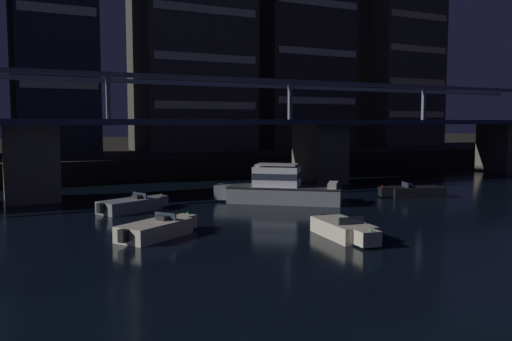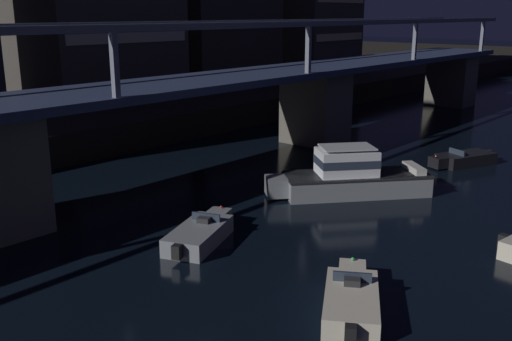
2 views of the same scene
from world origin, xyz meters
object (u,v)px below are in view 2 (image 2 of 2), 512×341
object	(u,v)px
cabin_cruiser_near_left	(351,176)
speedboat_mid_left	(351,300)
speedboat_near_center	(463,159)
speedboat_mid_right	(201,233)
river_bridge	(195,110)

from	to	relation	value
cabin_cruiser_near_left	speedboat_mid_left	distance (m)	13.42
speedboat_near_center	speedboat_mid_left	world-z (taller)	same
speedboat_near_center	speedboat_mid_left	bearing A→B (deg)	-167.16
speedboat_near_center	speedboat_mid_right	size ratio (longest dim) A/B	1.00
cabin_cruiser_near_left	speedboat_near_center	bearing A→B (deg)	-11.83
speedboat_near_center	cabin_cruiser_near_left	bearing A→B (deg)	168.17
speedboat_mid_left	speedboat_mid_right	distance (m)	8.44
river_bridge	speedboat_mid_left	xyz separation A→B (m)	(-8.35, -16.63, -3.76)
speedboat_mid_left	speedboat_mid_right	world-z (taller)	same
river_bridge	speedboat_mid_right	size ratio (longest dim) A/B	16.36
speedboat_mid_left	speedboat_mid_right	size ratio (longest dim) A/B	0.96
river_bridge	cabin_cruiser_near_left	bearing A→B (deg)	-72.57
speedboat_near_center	speedboat_mid_right	world-z (taller)	same
speedboat_near_center	speedboat_mid_left	distance (m)	22.42
cabin_cruiser_near_left	speedboat_near_center	world-z (taller)	cabin_cruiser_near_left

